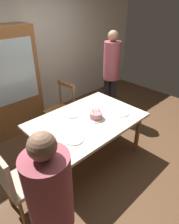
{
  "coord_description": "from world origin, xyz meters",
  "views": [
    {
      "loc": [
        -1.63,
        -1.75,
        2.26
      ],
      "look_at": [
        0.05,
        0.0,
        0.83
      ],
      "focal_mm": 31.28,
      "sensor_mm": 36.0,
      "label": 1
    }
  ],
  "objects_px": {
    "plate_near_celebrant": "(75,140)",
    "plate_near_guest": "(121,113)",
    "china_cabinet": "(6,84)",
    "dining_table": "(87,124)",
    "person_guest": "(111,71)",
    "birthday_cake": "(96,116)",
    "plate_far_side": "(72,114)",
    "person_celebrant": "(52,210)",
    "chair_upholstered": "(16,180)",
    "chair_spindle_back": "(61,110)"
  },
  "relations": [
    {
      "from": "plate_far_side",
      "to": "plate_near_guest",
      "type": "bearing_deg",
      "value": -41.05
    },
    {
      "from": "dining_table",
      "to": "china_cabinet",
      "type": "distance_m",
      "value": 1.66
    },
    {
      "from": "birthday_cake",
      "to": "chair_spindle_back",
      "type": "bearing_deg",
      "value": 87.47
    },
    {
      "from": "chair_spindle_back",
      "to": "dining_table",
      "type": "bearing_deg",
      "value": -99.78
    },
    {
      "from": "dining_table",
      "to": "plate_far_side",
      "type": "relative_size",
      "value": 7.31
    },
    {
      "from": "plate_near_celebrant",
      "to": "chair_upholstered",
      "type": "relative_size",
      "value": 0.23
    },
    {
      "from": "plate_near_celebrant",
      "to": "person_guest",
      "type": "height_order",
      "value": "person_guest"
    },
    {
      "from": "dining_table",
      "to": "person_guest",
      "type": "xyz_separation_m",
      "value": [
        1.26,
        0.64,
        0.36
      ]
    },
    {
      "from": "plate_near_guest",
      "to": "plate_far_side",
      "type": "bearing_deg",
      "value": 138.95
    },
    {
      "from": "plate_near_celebrant",
      "to": "chair_upholstered",
      "type": "distance_m",
      "value": 0.79
    },
    {
      "from": "plate_far_side",
      "to": "dining_table",
      "type": "bearing_deg",
      "value": -71.84
    },
    {
      "from": "dining_table",
      "to": "person_celebrant",
      "type": "height_order",
      "value": "person_celebrant"
    },
    {
      "from": "plate_near_guest",
      "to": "person_celebrant",
      "type": "relative_size",
      "value": 0.14
    },
    {
      "from": "chair_spindle_back",
      "to": "person_guest",
      "type": "distance_m",
      "value": 1.26
    },
    {
      "from": "plate_near_celebrant",
      "to": "plate_near_guest",
      "type": "xyz_separation_m",
      "value": [
        0.92,
        0.0,
        0.0
      ]
    },
    {
      "from": "chair_upholstered",
      "to": "chair_spindle_back",
      "type": "bearing_deg",
      "value": 36.77
    },
    {
      "from": "plate_near_celebrant",
      "to": "chair_upholstered",
      "type": "height_order",
      "value": "chair_upholstered"
    },
    {
      "from": "chair_spindle_back",
      "to": "chair_upholstered",
      "type": "bearing_deg",
      "value": -143.23
    },
    {
      "from": "person_guest",
      "to": "china_cabinet",
      "type": "distance_m",
      "value": 1.96
    },
    {
      "from": "plate_near_guest",
      "to": "chair_upholstered",
      "type": "bearing_deg",
      "value": 176.27
    },
    {
      "from": "person_celebrant",
      "to": "birthday_cake",
      "type": "bearing_deg",
      "value": 32.86
    },
    {
      "from": "dining_table",
      "to": "chair_upholstered",
      "type": "height_order",
      "value": "chair_upholstered"
    },
    {
      "from": "plate_far_side",
      "to": "person_celebrant",
      "type": "xyz_separation_m",
      "value": [
        -1.14,
        -1.18,
        0.18
      ]
    },
    {
      "from": "plate_near_celebrant",
      "to": "plate_far_side",
      "type": "relative_size",
      "value": 1.0
    },
    {
      "from": "person_celebrant",
      "to": "person_guest",
      "type": "distance_m",
      "value": 2.94
    },
    {
      "from": "chair_spindle_back",
      "to": "person_guest",
      "type": "height_order",
      "value": "person_guest"
    },
    {
      "from": "plate_far_side",
      "to": "chair_upholstered",
      "type": "relative_size",
      "value": 0.23
    },
    {
      "from": "dining_table",
      "to": "chair_spindle_back",
      "type": "xyz_separation_m",
      "value": [
        0.15,
        0.87,
        -0.2
      ]
    },
    {
      "from": "chair_upholstered",
      "to": "person_guest",
      "type": "height_order",
      "value": "person_guest"
    },
    {
      "from": "chair_upholstered",
      "to": "person_celebrant",
      "type": "relative_size",
      "value": 0.59
    },
    {
      "from": "birthday_cake",
      "to": "person_guest",
      "type": "bearing_deg",
      "value": 31.8
    },
    {
      "from": "plate_near_celebrant",
      "to": "chair_upholstered",
      "type": "bearing_deg",
      "value": 171.71
    },
    {
      "from": "person_guest",
      "to": "plate_near_celebrant",
      "type": "bearing_deg",
      "value": -152.46
    },
    {
      "from": "plate_near_celebrant",
      "to": "chair_spindle_back",
      "type": "distance_m",
      "value": 1.29
    },
    {
      "from": "chair_upholstered",
      "to": "china_cabinet",
      "type": "distance_m",
      "value": 1.89
    },
    {
      "from": "birthday_cake",
      "to": "plate_near_celebrant",
      "type": "relative_size",
      "value": 1.27
    },
    {
      "from": "chair_upholstered",
      "to": "china_cabinet",
      "type": "bearing_deg",
      "value": 66.96
    },
    {
      "from": "china_cabinet",
      "to": "person_celebrant",
      "type": "bearing_deg",
      "value": -106.8
    },
    {
      "from": "plate_near_guest",
      "to": "china_cabinet",
      "type": "height_order",
      "value": "china_cabinet"
    },
    {
      "from": "birthday_cake",
      "to": "dining_table",
      "type": "bearing_deg",
      "value": 146.58
    },
    {
      "from": "chair_upholstered",
      "to": "plate_far_side",
      "type": "bearing_deg",
      "value": 18.89
    },
    {
      "from": "plate_near_guest",
      "to": "chair_spindle_back",
      "type": "relative_size",
      "value": 0.23
    },
    {
      "from": "person_celebrant",
      "to": "person_guest",
      "type": "bearing_deg",
      "value": 32.38
    },
    {
      "from": "birthday_cake",
      "to": "person_celebrant",
      "type": "xyz_separation_m",
      "value": [
        -1.33,
        -0.86,
        0.14
      ]
    },
    {
      "from": "person_celebrant",
      "to": "china_cabinet",
      "type": "distance_m",
      "value": 2.6
    },
    {
      "from": "plate_near_celebrant",
      "to": "dining_table",
      "type": "bearing_deg",
      "value": 29.0
    },
    {
      "from": "dining_table",
      "to": "china_cabinet",
      "type": "bearing_deg",
      "value": 106.9
    },
    {
      "from": "person_guest",
      "to": "chair_spindle_back",
      "type": "bearing_deg",
      "value": 168.47
    },
    {
      "from": "plate_near_celebrant",
      "to": "plate_far_side",
      "type": "distance_m",
      "value": 0.61
    },
    {
      "from": "china_cabinet",
      "to": "plate_near_guest",
      "type": "bearing_deg",
      "value": -62.07
    }
  ]
}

